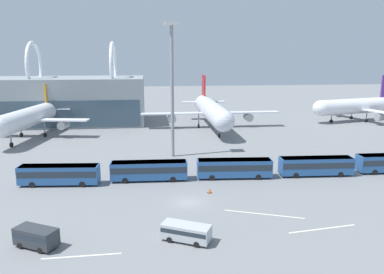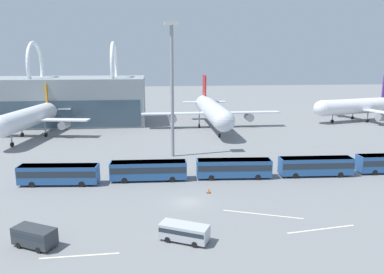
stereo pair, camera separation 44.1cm
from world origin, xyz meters
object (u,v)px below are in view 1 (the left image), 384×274
airliner_at_gate_far (211,110)px  service_van_crossing (36,236)px  floodlight_mast (172,73)px  service_van_foreground (186,231)px  shuttle_bus_1 (149,169)px  traffic_cone_0 (210,191)px  shuttle_bus_3 (316,165)px  airliner_at_gate_near (30,117)px  shuttle_bus_2 (234,167)px  shuttle_bus_0 (59,174)px  airliner_parked_remote (358,106)px

airliner_at_gate_far → service_van_crossing: bearing=-24.4°
service_van_crossing → floodlight_mast: floodlight_mast is taller
service_van_foreground → floodlight_mast: bearing=115.3°
shuttle_bus_1 → service_van_crossing: (-12.74, -21.79, -0.64)m
traffic_cone_0 → shuttle_bus_3: bearing=17.6°
shuttle_bus_1 → airliner_at_gate_near: bearing=130.8°
shuttle_bus_2 → service_van_foreground: 24.52m
airliner_at_gate_near → floodlight_mast: floodlight_mast is taller
shuttle_bus_1 → service_van_foreground: 22.76m
shuttle_bus_0 → traffic_cone_0: 25.21m
airliner_parked_remote → shuttle_bus_2: size_ratio=2.55×
airliner_at_gate_far → shuttle_bus_3: 48.73m
service_van_foreground → airliner_parked_remote: bearing=76.3°
shuttle_bus_2 → floodlight_mast: 24.39m
airliner_parked_remote → airliner_at_gate_far: bearing=-6.4°
shuttle_bus_3 → airliner_at_gate_near: bearing=149.9°
airliner_at_gate_far → airliner_parked_remote: airliner_at_gate_far is taller
service_van_foreground → traffic_cone_0: service_van_foreground is taller
shuttle_bus_0 → airliner_parked_remote: bearing=37.8°
airliner_at_gate_near → airliner_parked_remote: (99.64, 15.06, -0.52)m
shuttle_bus_2 → service_van_foreground: bearing=-112.0°
airliner_at_gate_near → shuttle_bus_3: 72.17m
service_van_crossing → service_van_foreground: bearing=26.4°
service_van_crossing → traffic_cone_0: bearing=61.8°
shuttle_bus_3 → service_van_foreground: (-25.66, -21.63, -0.75)m
airliner_parked_remote → traffic_cone_0: 85.23m
airliner_at_gate_far → floodlight_mast: floodlight_mast is taller
airliner_at_gate_near → service_van_crossing: bearing=25.8°
airliner_parked_remote → service_van_foreground: 99.92m
floodlight_mast → service_van_foreground: bearing=-91.5°
airliner_at_gate_near → airliner_at_gate_far: (49.34, 8.07, -0.13)m
airliner_at_gate_near → shuttle_bus_0: airliner_at_gate_near is taller
service_van_crossing → floodlight_mast: bearing=92.8°
airliner_at_gate_near → service_van_foreground: bearing=39.0°
airliner_parked_remote → traffic_cone_0: airliner_parked_remote is taller
shuttle_bus_0 → service_van_foreground: shuttle_bus_0 is taller
airliner_at_gate_far → shuttle_bus_1: (-18.66, -46.58, -3.40)m
airliner_at_gate_far → shuttle_bus_0: size_ratio=3.24×
traffic_cone_0 → shuttle_bus_2: bearing=51.2°
shuttle_bus_1 → traffic_cone_0: (9.38, -7.20, -1.58)m
shuttle_bus_0 → traffic_cone_0: (24.27, -6.63, -1.58)m
shuttle_bus_0 → traffic_cone_0: shuttle_bus_0 is taller
airliner_at_gate_near → shuttle_bus_0: size_ratio=2.56×
airliner_parked_remote → floodlight_mast: size_ratio=1.22×
shuttle_bus_1 → floodlight_mast: size_ratio=0.47×
shuttle_bus_3 → service_van_crossing: size_ratio=2.47×
shuttle_bus_2 → shuttle_bus_0: bearing=-175.5°
service_van_foreground → service_van_crossing: 16.87m
airliner_at_gate_near → shuttle_bus_2: 60.00m
airliner_at_gate_near → shuttle_bus_1: 49.36m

